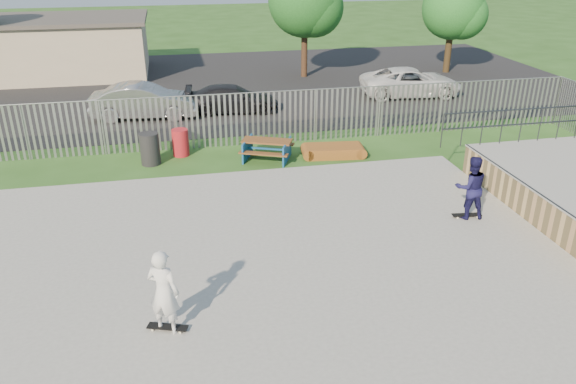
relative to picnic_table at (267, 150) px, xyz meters
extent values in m
plane|color=#29501B|center=(-1.45, -7.30, -0.37)|extent=(120.00, 120.00, 0.00)
cube|color=gray|center=(-1.45, -7.30, -0.29)|extent=(15.00, 12.00, 0.15)
cylinder|color=#383A3F|center=(6.07, -6.30, 0.71)|extent=(0.06, 7.00, 0.06)
cube|color=brown|center=(0.00, 0.00, 0.33)|extent=(1.84, 1.28, 0.06)
cube|color=brown|center=(-0.22, -0.53, 0.05)|extent=(1.69, 0.91, 0.05)
cube|color=brown|center=(0.22, 0.53, 0.05)|extent=(1.69, 0.91, 0.05)
cube|color=#155191|center=(0.00, 0.00, -0.02)|extent=(1.92, 1.82, 0.71)
cube|color=brown|center=(2.39, -0.14, -0.18)|extent=(2.00, 1.16, 0.38)
cylinder|color=#B21B23|center=(-2.97, 1.03, 0.12)|extent=(0.58, 0.58, 0.97)
cylinder|color=black|center=(-4.02, 0.37, 0.19)|extent=(0.67, 0.67, 1.11)
cube|color=black|center=(-1.45, 11.70, -0.36)|extent=(40.00, 18.00, 0.02)
imported|color=#A6A6AB|center=(-4.35, 6.00, 0.39)|extent=(4.64, 1.99, 1.49)
imported|color=black|center=(-0.51, 6.21, 0.25)|extent=(4.22, 1.97, 1.19)
imported|color=white|center=(8.45, 7.23, 0.34)|extent=(5.13, 2.70, 1.38)
cube|color=#C0AF93|center=(-9.45, 15.70, 1.13)|extent=(10.00, 6.00, 3.00)
cube|color=#4C4742|center=(-9.45, 15.70, 2.73)|extent=(10.40, 6.40, 0.20)
cylinder|color=#442C1B|center=(4.27, 12.52, 1.41)|extent=(0.34, 0.34, 3.57)
sphere|color=#1E581E|center=(4.27, 12.52, 3.80)|extent=(4.00, 4.00, 4.00)
cylinder|color=#3E2D18|center=(12.70, 11.98, 1.17)|extent=(0.37, 0.37, 3.08)
sphere|color=#226322|center=(12.70, 11.98, 3.23)|extent=(3.45, 3.45, 3.45)
cube|color=black|center=(4.57, -5.87, -0.15)|extent=(0.82, 0.29, 0.02)
cube|color=black|center=(-3.55, -9.19, -0.15)|extent=(0.82, 0.46, 0.02)
imported|color=#161440|center=(4.57, -5.87, 0.67)|extent=(0.93, 0.77, 1.78)
imported|color=white|center=(-3.55, -9.19, 0.67)|extent=(0.77, 0.69, 1.78)
camera|label=1|loc=(-3.04, -18.40, 6.77)|focal=35.00mm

